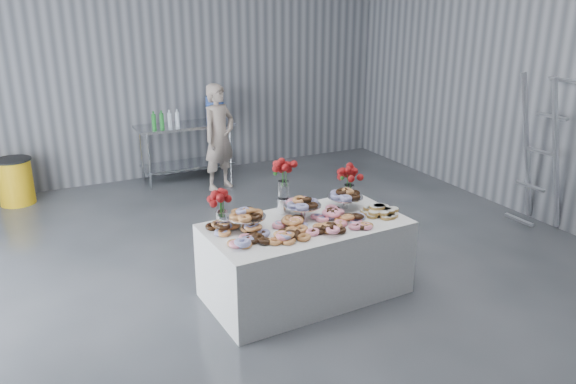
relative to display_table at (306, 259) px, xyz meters
name	(u,v)px	position (x,y,z in m)	size (l,w,h in m)	color
ground	(275,303)	(-0.35, -0.03, -0.38)	(9.00, 9.00, 0.00)	#35383C
room_walls	(238,16)	(-0.62, 0.04, 2.26)	(8.04, 9.04, 4.02)	gray
display_table	(306,259)	(0.00, 0.00, 0.00)	(1.90, 1.00, 0.75)	white
prep_table	(186,142)	(0.04, 4.07, 0.24)	(1.50, 0.60, 0.90)	silver
donut_mounds	(309,221)	(0.00, -0.05, 0.42)	(1.80, 0.80, 0.09)	#C78949
cake_stand_left	(246,215)	(-0.56, 0.12, 0.52)	(0.36, 0.36, 0.17)	silver
cake_stand_mid	(303,204)	(0.04, 0.15, 0.52)	(0.36, 0.36, 0.17)	silver
cake_stand_right	(345,195)	(0.54, 0.18, 0.52)	(0.36, 0.36, 0.17)	silver
danish_pile	(379,209)	(0.76, -0.11, 0.43)	(0.48, 0.48, 0.11)	silver
bouquet_left	(221,199)	(-0.76, 0.21, 0.67)	(0.26, 0.26, 0.42)	white
bouquet_right	(350,174)	(0.68, 0.33, 0.67)	(0.26, 0.26, 0.42)	white
bouquet_center	(284,176)	(-0.07, 0.35, 0.75)	(0.26, 0.26, 0.57)	silver
water_jug	(215,106)	(0.54, 4.07, 0.77)	(0.28, 0.28, 0.55)	#406BDA
drink_bottles	(166,119)	(-0.28, 3.97, 0.66)	(0.54, 0.08, 0.27)	#268C33
person	(219,137)	(0.37, 3.43, 0.42)	(0.58, 0.38, 1.59)	#CC8C93
trash_barrel	(15,181)	(-2.45, 4.07, -0.05)	(0.51, 0.51, 0.65)	yellow
stepladder	(541,152)	(3.40, 0.25, 0.60)	(0.24, 0.49, 1.96)	silver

